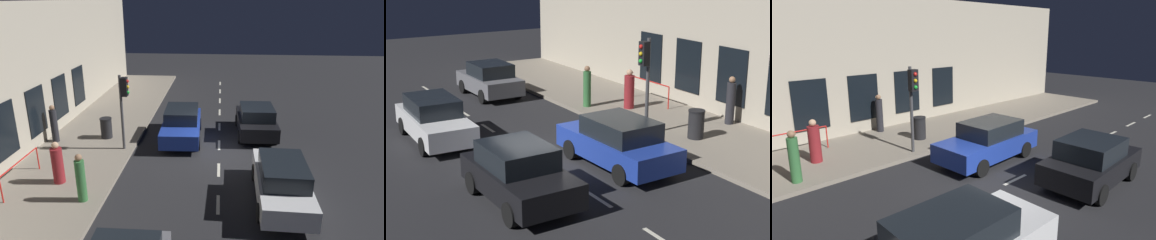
{
  "view_description": "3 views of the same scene",
  "coord_description": "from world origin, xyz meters",
  "views": [
    {
      "loc": [
        0.07,
        14.74,
        6.83
      ],
      "look_at": [
        1.16,
        1.14,
        2.03
      ],
      "focal_mm": 32.64,
      "sensor_mm": 36.0,
      "label": 1
    },
    {
      "loc": [
        -8.06,
        -15.78,
        6.5
      ],
      "look_at": [
        0.88,
        -1.02,
        1.49
      ],
      "focal_mm": 54.33,
      "sensor_mm": 36.0,
      "label": 2
    },
    {
      "loc": [
        -6.41,
        7.68,
        4.89
      ],
      "look_at": [
        2.13,
        -0.61,
        1.8
      ],
      "focal_mm": 31.44,
      "sensor_mm": 36.0,
      "label": 3
    }
  ],
  "objects": [
    {
      "name": "pedestrian_2",
      "position": [
        4.7,
        4.53,
        0.98
      ],
      "size": [
        0.35,
        0.35,
        1.76
      ],
      "rotation": [
        0.0,
        0.0,
        3.07
      ],
      "color": "#336B38",
      "rests_on": "sidewalk"
    },
    {
      "name": "red_railing",
      "position": [
        7.37,
        3.64,
        0.9
      ],
      "size": [
        0.05,
        2.56,
        0.97
      ],
      "color": "red",
      "rests_on": "sidewalk"
    },
    {
      "name": "parked_car_2",
      "position": [
        1.91,
        -1.73,
        0.79
      ],
      "size": [
        2.04,
        4.38,
        1.58
      ],
      "rotation": [
        0.0,
        0.0,
        0.04
      ],
      "color": "#1E389E",
      "rests_on": "ground"
    },
    {
      "name": "traffic_light",
      "position": [
        4.3,
        0.08,
        2.61
      ],
      "size": [
        0.47,
        0.32,
        3.48
      ],
      "color": "#424244",
      "rests_on": "sidewalk"
    },
    {
      "name": "parked_car_1",
      "position": [
        -2.19,
        3.77,
        0.79
      ],
      "size": [
        1.9,
        4.47,
        1.58
      ],
      "rotation": [
        0.0,
        0.0,
        3.12
      ],
      "color": "silver",
      "rests_on": "ground"
    },
    {
      "name": "parked_car_0",
      "position": [
        -1.89,
        -2.56,
        0.79
      ],
      "size": [
        2.01,
        3.91,
        1.58
      ],
      "rotation": [
        0.0,
        0.0,
        3.16
      ],
      "color": "black",
      "rests_on": "ground"
    },
    {
      "name": "sidewalk",
      "position": [
        6.25,
        0.0,
        0.07
      ],
      "size": [
        4.5,
        32.0,
        0.15
      ],
      "color": "gray",
      "rests_on": "ground"
    },
    {
      "name": "pedestrian_1",
      "position": [
        7.99,
        -0.5,
        1.02
      ],
      "size": [
        0.43,
        0.43,
        1.85
      ],
      "rotation": [
        0.0,
        0.0,
        5.92
      ],
      "color": "#232328",
      "rests_on": "sidewalk"
    },
    {
      "name": "lane_centre_line",
      "position": [
        0.0,
        -1.0,
        0.0
      ],
      "size": [
        0.12,
        27.2,
        0.01
      ],
      "color": "beige",
      "rests_on": "ground"
    },
    {
      "name": "building_facade",
      "position": [
        8.8,
        -0.0,
        3.34
      ],
      "size": [
        0.65,
        32.0,
        6.7
      ],
      "color": "#B2A893",
      "rests_on": "ground"
    },
    {
      "name": "ground_plane",
      "position": [
        0.0,
        0.0,
        0.0
      ],
      "size": [
        60.0,
        60.0,
        0.0
      ],
      "primitive_type": "plane",
      "color": "#232326"
    },
    {
      "name": "pedestrian_0",
      "position": [
        6.05,
        3.37,
        0.9
      ],
      "size": [
        0.54,
        0.54,
        1.66
      ],
      "rotation": [
        0.0,
        0.0,
        4.37
      ],
      "color": "maroon",
      "rests_on": "sidewalk"
    },
    {
      "name": "trash_bin",
      "position": [
        5.65,
        -1.19,
        0.67
      ],
      "size": [
        0.59,
        0.59,
        1.03
      ],
      "color": "black",
      "rests_on": "sidewalk"
    }
  ]
}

